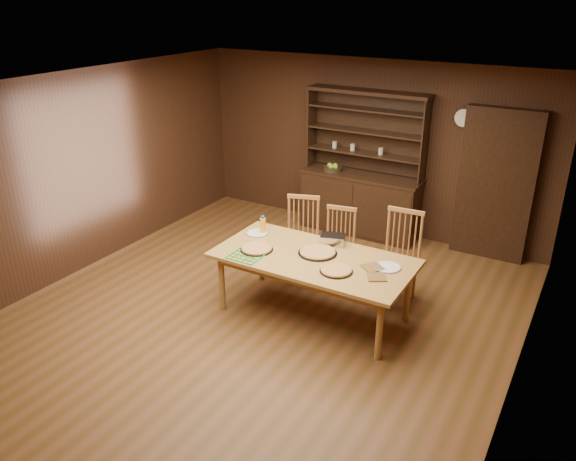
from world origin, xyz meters
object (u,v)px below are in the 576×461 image
Objects in this scene: chair_left at (302,234)px; juice_bottle at (263,225)px; dining_table at (313,262)px; chair_right at (400,253)px; chair_center at (339,243)px; china_hutch at (361,196)px.

juice_bottle is at bearing -132.74° from chair_left.
chair_right reaches higher than dining_table.
dining_table is 9.82× the size of juice_bottle.
chair_center is (-0.12, 0.92, -0.16)m from dining_table.
juice_bottle is at bearing -98.59° from china_hutch.
dining_table is at bearing -17.79° from juice_bottle.
china_hutch is at bearing 101.42° from dining_table.
chair_left is at bearing -93.27° from china_hutch.
juice_bottle is at bearing 162.21° from dining_table.
chair_right is (0.83, -0.04, 0.08)m from chair_center.
china_hutch is 1.92× the size of chair_right.
juice_bottle is (-0.34, -2.24, 0.26)m from china_hutch.
china_hutch is at bearing 123.51° from chair_right.
chair_right reaches higher than chair_center.
chair_right is (1.32, 0.05, 0.03)m from chair_left.
china_hutch reaches higher than chair_left.
china_hutch is at bearing 93.55° from chair_center.
dining_table is 1.97× the size of chair_right.
chair_right is (1.22, -1.63, 0.01)m from china_hutch.
dining_table is 1.14m from chair_right.
china_hutch is 2.01× the size of chair_left.
chair_left is at bearing -179.16° from chair_center.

